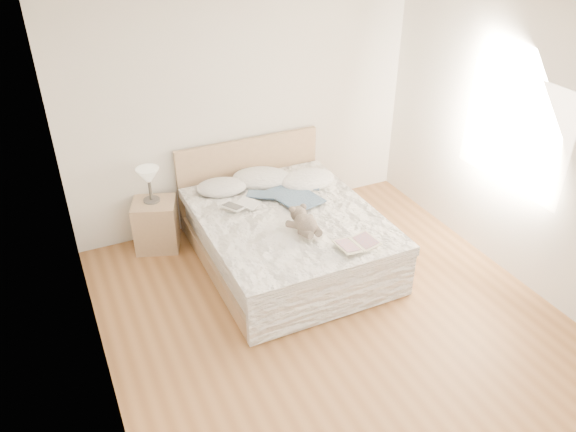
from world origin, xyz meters
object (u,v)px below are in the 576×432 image
object	(u,v)px
nightstand	(156,225)
bed	(285,235)
teddy_bear	(306,230)
table_lamp	(148,178)
childrens_book	(357,244)
photo_book	(240,206)

from	to	relation	value
nightstand	bed	bearing A→B (deg)	-34.65
bed	teddy_bear	world-z (taller)	bed
table_lamp	childrens_book	size ratio (longest dim) A/B	0.97
nightstand	teddy_bear	bearing A→B (deg)	-48.56
table_lamp	childrens_book	world-z (taller)	table_lamp
bed	childrens_book	size ratio (longest dim) A/B	5.44
table_lamp	bed	bearing A→B (deg)	-35.79
nightstand	table_lamp	xyz separation A→B (m)	(-0.00, 0.04, 0.55)
nightstand	teddy_bear	world-z (taller)	teddy_bear
photo_book	childrens_book	bearing A→B (deg)	-89.33
photo_book	teddy_bear	world-z (taller)	teddy_bear
bed	table_lamp	distance (m)	1.54
bed	teddy_bear	distance (m)	0.61
teddy_bear	childrens_book	bearing A→B (deg)	-52.29
photo_book	childrens_book	xyz separation A→B (m)	(0.71, -1.12, 0.00)
teddy_bear	photo_book	bearing A→B (deg)	113.77
nightstand	photo_book	size ratio (longest dim) A/B	1.65
bed	table_lamp	xyz separation A→B (m)	(-1.17, 0.85, 0.53)
photo_book	childrens_book	world-z (taller)	same
childrens_book	photo_book	bearing A→B (deg)	118.09
nightstand	childrens_book	distance (m)	2.28
bed	nightstand	bearing A→B (deg)	145.35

